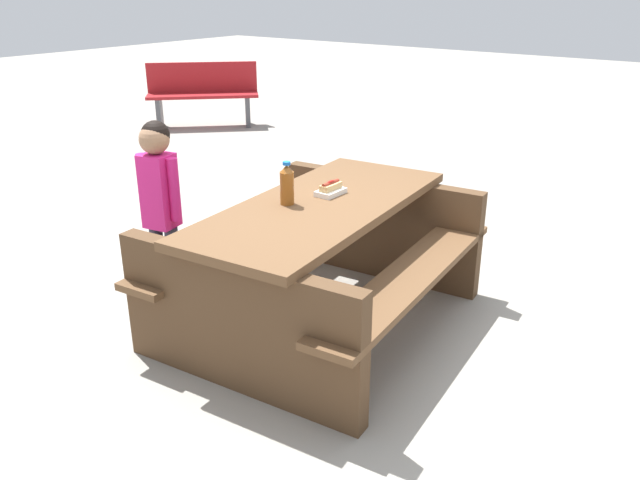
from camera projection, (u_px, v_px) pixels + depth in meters
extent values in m
plane|color=gray|center=(320.00, 321.00, 3.86)|extent=(30.00, 30.00, 0.00)
cube|color=brown|center=(320.00, 207.00, 3.58)|extent=(1.87, 0.94, 0.05)
cube|color=brown|center=(243.00, 237.00, 3.96)|extent=(1.82, 0.46, 0.04)
cube|color=brown|center=(410.00, 277.00, 3.43)|extent=(1.82, 0.46, 0.04)
cube|color=#4D3520|center=(379.00, 227.00, 4.34)|extent=(0.24, 1.40, 0.70)
cube|color=#4D3520|center=(237.00, 325.00, 3.11)|extent=(0.24, 1.40, 0.70)
cylinder|color=brown|center=(287.00, 188.00, 3.52)|extent=(0.08, 0.08, 0.18)
cone|color=brown|center=(287.00, 168.00, 3.48)|extent=(0.07, 0.07, 0.04)
cylinder|color=blue|center=(287.00, 163.00, 3.47)|extent=(0.04, 0.04, 0.02)
cube|color=white|center=(331.00, 192.00, 3.70)|extent=(0.18, 0.11, 0.03)
cube|color=#D8B272|center=(331.00, 187.00, 3.69)|extent=(0.15, 0.06, 0.04)
cylinder|color=maroon|center=(331.00, 184.00, 3.68)|extent=(0.14, 0.03, 0.03)
ellipsoid|color=maroon|center=(331.00, 182.00, 3.68)|extent=(0.07, 0.02, 0.01)
cylinder|color=#262633|center=(174.00, 267.00, 3.94)|extent=(0.08, 0.08, 0.53)
cylinder|color=#262633|center=(159.00, 264.00, 3.99)|extent=(0.08, 0.08, 0.53)
cube|color=#D11E72|center=(159.00, 191.00, 3.78)|extent=(0.20, 0.20, 0.44)
cylinder|color=#D11E72|center=(174.00, 190.00, 3.73)|extent=(0.07, 0.07, 0.38)
cylinder|color=#D11E72|center=(144.00, 185.00, 3.82)|extent=(0.07, 0.07, 0.38)
sphere|color=#997051|center=(154.00, 139.00, 3.67)|extent=(0.18, 0.18, 0.18)
sphere|color=black|center=(155.00, 135.00, 3.67)|extent=(0.17, 0.17, 0.17)
cube|color=maroon|center=(203.00, 95.00, 8.76)|extent=(1.34, 1.35, 0.04)
cube|color=maroon|center=(202.00, 77.00, 8.84)|extent=(1.08, 1.09, 0.40)
cube|color=#4C4C51|center=(160.00, 113.00, 8.77)|extent=(0.30, 0.30, 0.41)
cube|color=#4C4C51|center=(248.00, 111.00, 8.92)|extent=(0.30, 0.30, 0.41)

